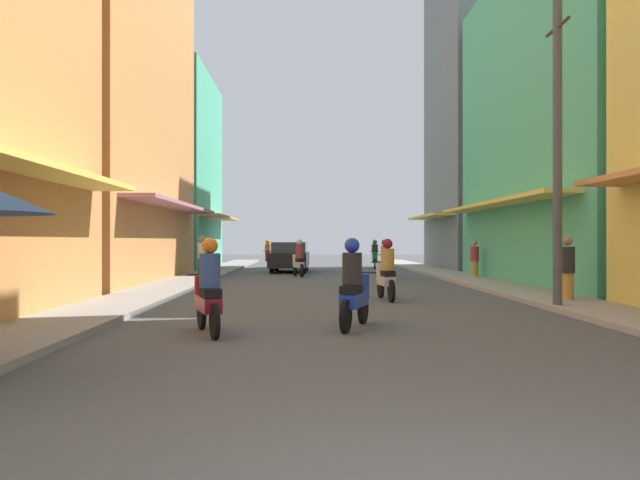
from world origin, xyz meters
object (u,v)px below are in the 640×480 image
object	(u,v)px
pedestrian_foreground	(568,270)
pedestrian_crossing	(475,260)
motorbike_red	(268,255)
motorbike_blue	(355,288)
motorbike_orange	(385,261)
motorbike_white	(299,260)
parked_car	(290,257)
motorbike_green	(375,256)
utility_pole	(557,151)
pedestrian_far	(202,254)
motorbike_maroon	(208,291)
motorbike_silver	(386,273)

from	to	relation	value
pedestrian_foreground	pedestrian_crossing	bearing A→B (deg)	87.78
motorbike_red	pedestrian_crossing	size ratio (longest dim) A/B	1.17
motorbike_blue	motorbike_orange	bearing A→B (deg)	80.79
motorbike_white	parked_car	size ratio (longest dim) A/B	0.43
motorbike_green	utility_pole	distance (m)	20.67
motorbike_green	pedestrian_far	world-z (taller)	pedestrian_far
pedestrian_far	motorbike_blue	bearing A→B (deg)	-71.13
pedestrian_crossing	motorbike_orange	bearing A→B (deg)	171.66
motorbike_green	motorbike_maroon	xyz separation A→B (m)	(-5.33, -23.82, 0.00)
motorbike_white	motorbike_red	size ratio (longest dim) A/B	0.98
motorbike_orange	motorbike_maroon	xyz separation A→B (m)	(-4.76, -14.88, 0.00)
motorbike_blue	motorbike_green	size ratio (longest dim) A/B	0.96
pedestrian_far	pedestrian_foreground	size ratio (longest dim) A/B	1.08
utility_pole	parked_car	bearing A→B (deg)	110.64
parked_car	pedestrian_far	size ratio (longest dim) A/B	2.36
motorbike_orange	motorbike_blue	xyz separation A→B (m)	(-2.31, -14.25, 0.00)
motorbike_white	pedestrian_far	bearing A→B (deg)	-170.25
motorbike_orange	pedestrian_far	distance (m)	7.52
pedestrian_foreground	motorbike_orange	bearing A→B (deg)	106.90
motorbike_white	motorbike_silver	distance (m)	10.87
motorbike_silver	utility_pole	bearing A→B (deg)	-34.16
motorbike_white	motorbike_maroon	distance (m)	16.44
motorbike_orange	pedestrian_foreground	distance (m)	10.71
motorbike_orange	motorbike_blue	size ratio (longest dim) A/B	1.04
parked_car	utility_pole	distance (m)	18.19
parked_car	pedestrian_crossing	size ratio (longest dim) A/B	2.68
motorbike_blue	pedestrian_foreground	size ratio (longest dim) A/B	1.07
motorbike_blue	parked_car	world-z (taller)	motorbike_blue
motorbike_green	motorbike_red	size ratio (longest dim) A/B	1.00
motorbike_blue	pedestrian_foreground	bearing A→B (deg)	36.45
motorbike_white	motorbike_red	world-z (taller)	same
motorbike_orange	parked_car	size ratio (longest dim) A/B	0.43
motorbike_blue	motorbike_maroon	bearing A→B (deg)	-165.57
motorbike_green	pedestrian_far	distance (m)	11.43
motorbike_white	motorbike_silver	world-z (taller)	same
motorbike_silver	motorbike_white	bearing A→B (deg)	102.64
pedestrian_far	pedestrian_crossing	bearing A→B (deg)	-6.96
parked_car	pedestrian_far	distance (m)	5.75
motorbike_maroon	pedestrian_far	bearing A→B (deg)	99.78
motorbike_orange	motorbike_silver	xyz separation A→B (m)	(-1.10, -9.09, 0.00)
motorbike_silver	pedestrian_foreground	bearing A→B (deg)	-15.25
motorbike_orange	motorbike_green	size ratio (longest dim) A/B	1.00
motorbike_blue	motorbike_maroon	distance (m)	2.53
motorbike_orange	motorbike_silver	distance (m)	9.16
motorbike_green	motorbike_maroon	size ratio (longest dim) A/B	1.04
motorbike_silver	pedestrian_crossing	bearing A→B (deg)	61.83
motorbike_white	motorbike_blue	xyz separation A→B (m)	(1.17, -15.76, 0.00)
pedestrian_crossing	motorbike_white	bearing A→B (deg)	163.83
motorbike_red	pedestrian_far	size ratio (longest dim) A/B	1.02
motorbike_orange	motorbike_maroon	bearing A→B (deg)	-107.73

